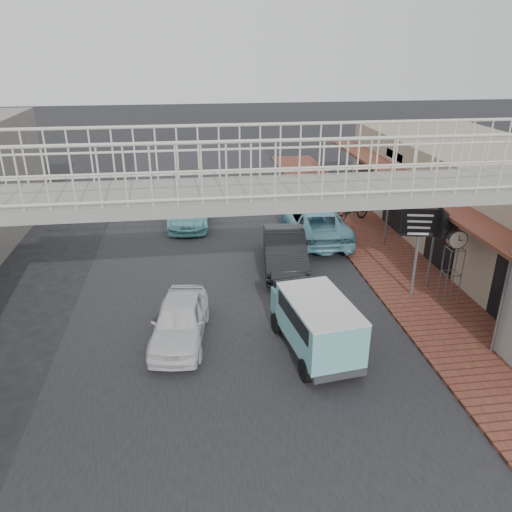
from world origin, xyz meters
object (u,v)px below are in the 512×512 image
object	(u,v)px
angkot_far	(190,210)
angkot_van	(316,319)
street_clock	(456,243)
dark_sedan	(285,250)
motorcycle_near	(352,210)
motorcycle_far	(317,194)
angkot_curb	(315,222)
white_hatchback	(180,320)
arrow_sign	(445,224)

from	to	relation	value
angkot_far	angkot_van	size ratio (longest dim) A/B	1.23
angkot_far	street_clock	world-z (taller)	street_clock
dark_sedan	angkot_van	distance (m)	5.73
angkot_far	motorcycle_near	world-z (taller)	angkot_far
angkot_van	motorcycle_far	size ratio (longest dim) A/B	2.29
motorcycle_far	street_clock	bearing A→B (deg)	173.12
angkot_curb	dark_sedan	bearing A→B (deg)	60.15
angkot_van	street_clock	distance (m)	5.48
dark_sedan	angkot_curb	bearing A→B (deg)	63.55
motorcycle_near	street_clock	bearing A→B (deg)	160.23
motorcycle_far	street_clock	world-z (taller)	street_clock
white_hatchback	dark_sedan	world-z (taller)	dark_sedan
angkot_curb	motorcycle_far	size ratio (longest dim) A/B	3.41
dark_sedan	street_clock	bearing A→B (deg)	-30.70
angkot_far	motorcycle_far	bearing A→B (deg)	22.02
angkot_van	motorcycle_far	world-z (taller)	angkot_van
motorcycle_near	street_clock	distance (m)	8.52
motorcycle_far	white_hatchback	bearing A→B (deg)	135.39
angkot_far	motorcycle_far	world-z (taller)	angkot_far
angkot_curb	motorcycle_far	world-z (taller)	angkot_curb
street_clock	arrow_sign	distance (m)	0.68
dark_sedan	angkot_far	size ratio (longest dim) A/B	0.98
angkot_curb	white_hatchback	bearing A→B (deg)	55.40
white_hatchback	angkot_curb	xyz separation A→B (m)	(5.78, 7.39, 0.13)
angkot_far	arrow_sign	xyz separation A→B (m)	(8.03, -8.72, 1.98)
motorcycle_near	street_clock	size ratio (longest dim) A/B	0.78
white_hatchback	motorcycle_far	bearing A→B (deg)	67.43
angkot_far	arrow_sign	distance (m)	12.02
angkot_van	motorcycle_near	bearing A→B (deg)	59.33
white_hatchback	dark_sedan	size ratio (longest dim) A/B	0.83
white_hatchback	arrow_sign	bearing A→B (deg)	17.17
angkot_van	street_clock	bearing A→B (deg)	15.08
motorcycle_far	dark_sedan	bearing A→B (deg)	142.86
angkot_curb	arrow_sign	xyz separation A→B (m)	(2.66, -5.98, 1.87)
angkot_curb	motorcycle_near	world-z (taller)	angkot_curb
angkot_far	motorcycle_near	bearing A→B (deg)	-1.71
white_hatchback	motorcycle_far	distance (m)	14.16
motorcycle_far	angkot_far	bearing A→B (deg)	93.01
dark_sedan	angkot_far	distance (m)	6.59
white_hatchback	angkot_far	bearing A→B (deg)	95.38
dark_sedan	angkot_curb	distance (m)	3.41
street_clock	motorcycle_near	bearing A→B (deg)	96.15
angkot_curb	angkot_van	bearing A→B (deg)	79.64
motorcycle_near	arrow_sign	xyz separation A→B (m)	(0.37, -7.86, 2.01)
white_hatchback	street_clock	xyz separation A→B (m)	(8.62, 0.91, 1.57)
angkot_curb	motorcycle_near	xyz separation A→B (m)	(2.29, 1.88, -0.13)
dark_sedan	angkot_far	bearing A→B (deg)	128.79
dark_sedan	angkot_far	world-z (taller)	dark_sedan
white_hatchback	arrow_sign	size ratio (longest dim) A/B	1.16
arrow_sign	angkot_far	bearing A→B (deg)	144.66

